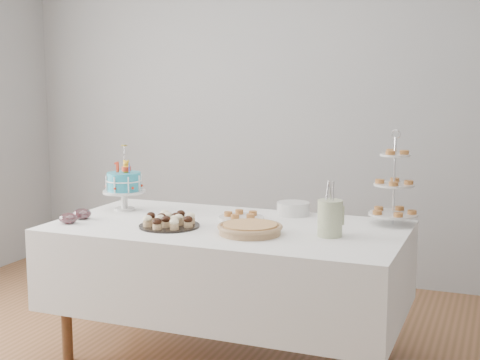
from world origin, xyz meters
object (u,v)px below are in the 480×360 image
at_px(birthday_cake, 124,193).
at_px(utensil_pitcher, 330,217).
at_px(tiered_stand, 394,185).
at_px(plate_stack, 293,209).
at_px(jam_bowl_b, 82,214).
at_px(pie, 250,228).
at_px(jam_bowl_a, 68,218).
at_px(table, 228,265).
at_px(pastry_plate, 241,216).
at_px(cupcake_tray, 169,220).

height_order(birthday_cake, utensil_pitcher, birthday_cake).
height_order(tiered_stand, utensil_pitcher, tiered_stand).
bearing_deg(plate_stack, birthday_cake, -166.28).
height_order(birthday_cake, jam_bowl_b, birthday_cake).
relative_size(pie, jam_bowl_b, 3.23).
bearing_deg(utensil_pitcher, jam_bowl_a, 173.00).
bearing_deg(tiered_stand, table, -157.13).
relative_size(table, jam_bowl_a, 18.84).
height_order(plate_stack, pastry_plate, plate_stack).
bearing_deg(jam_bowl_b, birthday_cake, 74.53).
bearing_deg(pastry_plate, tiered_stand, 11.71).
distance_m(cupcake_tray, pastry_plate, 0.45).
height_order(table, pie, pie).
xyz_separation_m(table, utensil_pitcher, (0.59, -0.05, 0.33)).
xyz_separation_m(table, pie, (0.19, -0.16, 0.26)).
relative_size(pastry_plate, jam_bowl_b, 2.47).
height_order(cupcake_tray, plate_stack, same).
xyz_separation_m(pastry_plate, jam_bowl_a, (-0.85, -0.47, 0.01)).
bearing_deg(plate_stack, table, -122.04).
relative_size(birthday_cake, pastry_plate, 1.53).
height_order(cupcake_tray, utensil_pitcher, utensil_pitcher).
distance_m(table, pastry_plate, 0.30).
height_order(pie, pastry_plate, pie).
bearing_deg(jam_bowl_a, birthday_cake, 78.89).
bearing_deg(utensil_pitcher, table, 158.41).
bearing_deg(cupcake_tray, birthday_cake, 146.29).
bearing_deg(tiered_stand, pie, -141.69).
bearing_deg(pie, plate_stack, 83.93).
xyz_separation_m(jam_bowl_a, jam_bowl_b, (0.00, 0.13, 0.00)).
relative_size(tiered_stand, jam_bowl_b, 4.98).
xyz_separation_m(cupcake_tray, jam_bowl_a, (-0.56, -0.13, -0.01)).
relative_size(cupcake_tray, plate_stack, 1.71).
bearing_deg(pastry_plate, jam_bowl_a, -150.76).
relative_size(tiered_stand, pastry_plate, 2.02).
relative_size(table, pie, 5.65).
relative_size(cupcake_tray, utensil_pitcher, 1.15).
relative_size(cupcake_tray, pastry_plate, 1.27).
xyz_separation_m(table, tiered_stand, (0.84, 0.35, 0.45)).
height_order(tiered_stand, jam_bowl_b, tiered_stand).
height_order(table, birthday_cake, birthday_cake).
bearing_deg(cupcake_tray, jam_bowl_a, -166.96).
bearing_deg(plate_stack, utensil_pitcher, -53.33).
relative_size(cupcake_tray, pie, 0.97).
xyz_separation_m(table, jam_bowl_a, (-0.84, -0.29, 0.26)).
distance_m(pastry_plate, jam_bowl_a, 0.97).
bearing_deg(table, pastry_plate, 87.93).
distance_m(birthday_cake, tiered_stand, 1.61).
relative_size(plate_stack, jam_bowl_a, 1.90).
bearing_deg(utensil_pitcher, jam_bowl_b, 167.86).
bearing_deg(jam_bowl_b, utensil_pitcher, 4.45).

